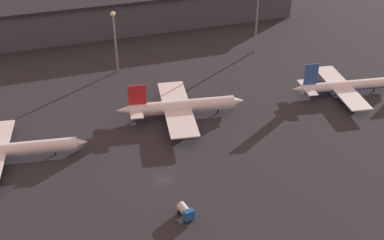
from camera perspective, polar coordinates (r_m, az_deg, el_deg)
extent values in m
plane|color=#26262B|center=(123.87, -3.51, -7.07)|extent=(600.00, 600.00, 0.00)
cube|color=#3D424C|center=(213.92, -11.56, 12.08)|extent=(176.05, 24.51, 13.86)
cylinder|color=silver|center=(138.16, -21.82, -3.34)|extent=(40.24, 9.59, 3.40)
cylinder|color=silver|center=(138.49, -21.77, -3.54)|extent=(38.18, 8.77, 2.89)
cone|color=silver|center=(134.72, -13.08, -2.61)|extent=(4.53, 3.82, 3.23)
cylinder|color=gray|center=(146.27, -21.48, -1.93)|extent=(3.98, 2.43, 1.87)
cylinder|color=black|center=(136.90, -15.89, -3.71)|extent=(0.50, 0.50, 1.53)
cylinder|color=silver|center=(147.08, -1.16, 1.69)|extent=(32.41, 8.75, 3.81)
cylinder|color=silver|center=(147.42, -1.15, 1.47)|extent=(30.73, 7.93, 3.23)
cone|color=silver|center=(150.24, 5.36, 2.25)|extent=(5.07, 4.28, 3.62)
cone|color=silver|center=(145.75, -7.95, 1.18)|extent=(6.14, 4.08, 3.23)
cube|color=red|center=(143.46, -6.53, 2.95)|extent=(5.33, 1.22, 6.30)
cube|color=silver|center=(145.67, -6.68, 1.39)|extent=(5.62, 12.44, 0.24)
cube|color=silver|center=(147.13, -1.78, 1.47)|extent=(13.43, 34.22, 0.36)
cylinder|color=gray|center=(155.89, -1.91, 2.82)|extent=(4.46, 2.72, 2.09)
cylinder|color=gray|center=(140.09, -0.82, -0.87)|extent=(4.46, 2.72, 2.09)
cylinder|color=black|center=(150.33, 3.10, 1.15)|extent=(0.50, 0.50, 1.71)
cylinder|color=black|center=(149.59, -1.84, 1.02)|extent=(0.50, 0.50, 1.71)
cylinder|color=black|center=(147.02, -1.67, 0.41)|extent=(0.50, 0.50, 1.71)
cylinder|color=white|center=(167.78, 17.76, 3.93)|extent=(30.65, 7.89, 3.20)
cylinder|color=#2D519E|center=(168.03, 17.72, 3.76)|extent=(29.06, 7.18, 2.72)
cone|color=white|center=(161.08, 12.54, 3.63)|extent=(5.17, 3.44, 2.72)
cube|color=#2D519E|center=(160.15, 13.94, 5.28)|extent=(4.49, 1.09, 7.26)
cube|color=white|center=(162.05, 13.52, 3.78)|extent=(4.87, 11.40, 0.24)
cube|color=white|center=(167.29, 17.27, 3.77)|extent=(11.71, 31.37, 0.36)
cylinder|color=gray|center=(174.93, 16.32, 4.80)|extent=(3.76, 2.29, 1.76)
cylinder|color=gray|center=(161.65, 18.74, 2.00)|extent=(3.76, 2.29, 1.76)
cylinder|color=black|center=(173.80, 20.79, 3.46)|extent=(0.50, 0.50, 1.44)
cylinder|color=black|center=(169.16, 16.98, 3.41)|extent=(0.50, 0.50, 1.44)
cylinder|color=black|center=(167.17, 17.34, 2.99)|extent=(0.50, 0.50, 1.44)
cube|color=#195199|center=(111.06, -0.37, -11.18)|extent=(2.55, 1.77, 2.55)
cylinder|color=#B7B7BC|center=(112.84, -1.00, -10.50)|extent=(2.63, 3.34, 2.10)
cylinder|color=black|center=(112.56, -0.01, -11.54)|extent=(0.74, 0.99, 0.90)
cylinder|color=black|center=(111.95, -0.81, -11.85)|extent=(0.74, 0.99, 0.90)
cylinder|color=black|center=(114.53, -0.79, -10.61)|extent=(0.74, 0.99, 0.90)
cylinder|color=black|center=(113.93, -1.58, -10.90)|extent=(0.74, 0.99, 0.90)
cylinder|color=slate|center=(173.68, -9.05, 8.84)|extent=(0.70, 0.70, 21.08)
sphere|color=beige|center=(169.65, -9.37, 12.29)|extent=(1.80, 1.80, 1.80)
cylinder|color=slate|center=(188.22, 7.70, 11.92)|extent=(0.70, 0.70, 27.83)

